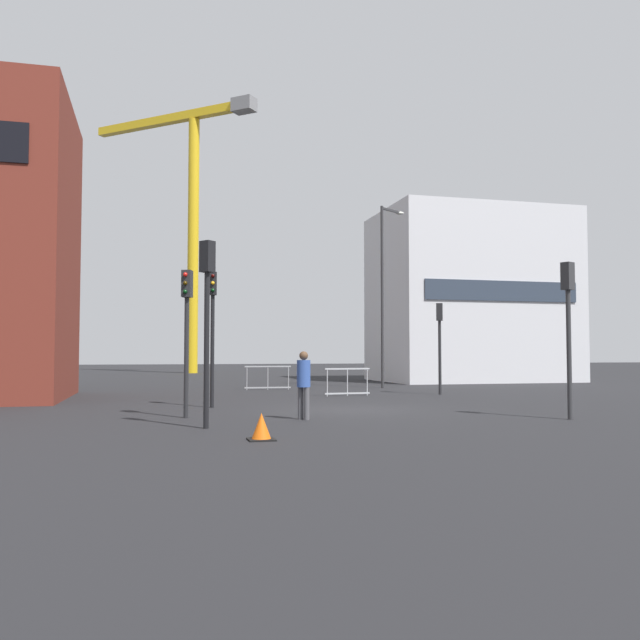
% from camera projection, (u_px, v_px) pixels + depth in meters
% --- Properties ---
extents(ground, '(160.00, 160.00, 0.00)m').
position_uv_depth(ground, '(352.00, 410.00, 19.79)').
color(ground, black).
extents(office_block, '(10.79, 7.72, 10.01)m').
position_uv_depth(office_block, '(470.00, 297.00, 40.20)').
color(office_block, silver).
rests_on(office_block, ground).
extents(construction_crane, '(12.92, 11.20, 22.10)m').
position_uv_depth(construction_crane, '(190.00, 197.00, 55.92)').
color(construction_crane, gold).
rests_on(construction_crane, ground).
extents(streetlamp_tall, '(1.50, 0.99, 8.70)m').
position_uv_depth(streetlamp_tall, '(384.00, 283.00, 32.15)').
color(streetlamp_tall, '#2D2D30').
rests_on(streetlamp_tall, ground).
extents(traffic_light_crosswalk, '(0.39, 0.33, 3.96)m').
position_uv_depth(traffic_light_crosswalk, '(568.00, 314.00, 16.98)').
color(traffic_light_crosswalk, '#2D2D30').
rests_on(traffic_light_crosswalk, ground).
extents(traffic_light_median, '(0.37, 0.37, 4.17)m').
position_uv_depth(traffic_light_median, '(207.00, 303.00, 14.97)').
color(traffic_light_median, black).
rests_on(traffic_light_median, ground).
extents(traffic_light_corner, '(0.34, 0.39, 3.66)m').
position_uv_depth(traffic_light_corner, '(440.00, 333.00, 27.02)').
color(traffic_light_corner, '#232326').
rests_on(traffic_light_corner, ground).
extents(traffic_light_island, '(0.27, 0.38, 4.15)m').
position_uv_depth(traffic_light_island, '(213.00, 317.00, 20.61)').
color(traffic_light_island, black).
rests_on(traffic_light_island, ground).
extents(traffic_light_far, '(0.32, 0.39, 3.81)m').
position_uv_depth(traffic_light_far, '(187.00, 318.00, 17.36)').
color(traffic_light_far, '#232326').
rests_on(traffic_light_far, ground).
extents(pedestrian_walking, '(0.34, 0.34, 1.71)m').
position_uv_depth(pedestrian_walking, '(304.00, 380.00, 16.86)').
color(pedestrian_walking, '#4C4C51').
rests_on(pedestrian_walking, ground).
extents(safety_barrier_left_run, '(1.84, 0.20, 1.08)m').
position_uv_depth(safety_barrier_left_run, '(347.00, 381.00, 26.02)').
color(safety_barrier_left_run, '#B2B5BA').
rests_on(safety_barrier_left_run, ground).
extents(safety_barrier_right_run, '(2.10, 0.15, 1.08)m').
position_uv_depth(safety_barrier_right_run, '(268.00, 377.00, 30.31)').
color(safety_barrier_right_run, '#9EA0A5').
rests_on(safety_barrier_right_run, ground).
extents(traffic_cone_by_barrier, '(0.51, 0.51, 0.52)m').
position_uv_depth(traffic_cone_by_barrier, '(261.00, 428.00, 12.87)').
color(traffic_cone_by_barrier, black).
rests_on(traffic_cone_by_barrier, ground).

